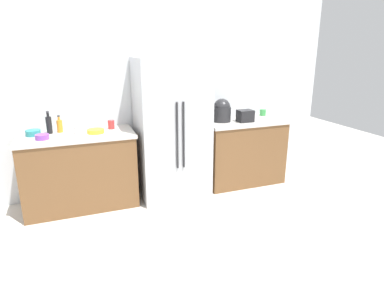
% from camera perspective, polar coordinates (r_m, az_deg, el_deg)
% --- Properties ---
extents(ground_plane, '(10.93, 10.93, 0.00)m').
position_cam_1_polar(ground_plane, '(3.12, 1.77, -21.01)').
color(ground_plane, beige).
extents(kitchen_back_panel, '(5.47, 0.10, 2.99)m').
position_cam_1_polar(kitchen_back_panel, '(4.43, -8.17, 11.16)').
color(kitchen_back_panel, silver).
rests_on(kitchen_back_panel, ground_plane).
extents(counter_left, '(1.33, 0.64, 0.92)m').
position_cam_1_polar(counter_left, '(4.19, -19.05, -4.42)').
color(counter_left, brown).
rests_on(counter_left, ground_plane).
extents(counter_right, '(1.16, 0.64, 0.92)m').
position_cam_1_polar(counter_right, '(4.76, 8.80, -1.22)').
color(counter_right, brown).
rests_on(counter_right, ground_plane).
extents(refrigerator, '(0.88, 0.72, 1.80)m').
position_cam_1_polar(refrigerator, '(4.18, -3.59, 2.67)').
color(refrigerator, '#B2B5BA').
rests_on(refrigerator, ground_plane).
extents(toaster, '(0.21, 0.17, 0.16)m').
position_cam_1_polar(toaster, '(4.52, 9.36, 4.91)').
color(toaster, black).
rests_on(toaster, counter_right).
extents(rice_cooker, '(0.25, 0.25, 0.32)m').
position_cam_1_polar(rice_cooker, '(4.48, 5.28, 5.86)').
color(rice_cooker, '#262628').
rests_on(rice_cooker, counter_right).
extents(bottle_a, '(0.07, 0.07, 0.27)m').
position_cam_1_polar(bottle_a, '(4.18, -23.89, 3.17)').
color(bottle_a, black).
rests_on(bottle_a, counter_left).
extents(bottle_b, '(0.07, 0.07, 0.21)m').
position_cam_1_polar(bottle_b, '(4.20, -22.28, 2.99)').
color(bottle_b, orange).
rests_on(bottle_b, counter_left).
extents(cup_a, '(0.08, 0.08, 0.10)m').
position_cam_1_polar(cup_a, '(4.03, -19.50, 2.33)').
color(cup_a, white).
rests_on(cup_a, counter_left).
extents(cup_b, '(0.09, 0.09, 0.09)m').
position_cam_1_polar(cup_b, '(4.99, 12.36, 5.44)').
color(cup_b, green).
rests_on(cup_b, counter_right).
extents(cup_c, '(0.08, 0.08, 0.11)m').
position_cam_1_polar(cup_c, '(4.18, -14.05, 3.33)').
color(cup_c, red).
rests_on(cup_c, counter_left).
extents(bowl_a, '(0.17, 0.17, 0.07)m').
position_cam_1_polar(bowl_a, '(4.17, -26.20, 1.78)').
color(bowl_a, teal).
rests_on(bowl_a, counter_left).
extents(bowl_b, '(0.15, 0.15, 0.06)m').
position_cam_1_polar(bowl_b, '(3.96, -24.90, 1.15)').
color(bowl_b, purple).
rests_on(bowl_b, counter_left).
extents(bowl_c, '(0.20, 0.20, 0.05)m').
position_cam_1_polar(bowl_c, '(4.03, -16.60, 2.19)').
color(bowl_c, yellow).
rests_on(bowl_c, counter_left).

